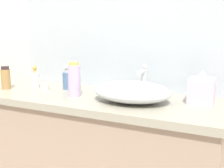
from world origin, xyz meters
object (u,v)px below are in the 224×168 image
(sink_basin, at_px, (132,92))
(perfume_bottle, at_px, (67,79))
(tissue_box, at_px, (202,89))
(spray_can, at_px, (6,78))
(candle_jar, at_px, (45,87))
(soap_dispenser, at_px, (35,79))
(lotion_bottle, at_px, (74,80))

(sink_basin, relative_size, perfume_bottle, 2.65)
(sink_basin, height_order, tissue_box, tissue_box)
(spray_can, bearing_deg, perfume_bottle, 24.29)
(sink_basin, distance_m, perfume_bottle, 0.48)
(spray_can, bearing_deg, sink_basin, 2.93)
(tissue_box, distance_m, candle_jar, 0.90)
(soap_dispenser, bearing_deg, spray_can, -143.77)
(lotion_bottle, bearing_deg, tissue_box, 11.49)
(soap_dispenser, height_order, perfume_bottle, perfume_bottle)
(soap_dispenser, height_order, spray_can, same)
(soap_dispenser, distance_m, candle_jar, 0.11)
(spray_can, bearing_deg, tissue_box, 7.70)
(sink_basin, height_order, lotion_bottle, lotion_bottle)
(sink_basin, distance_m, soap_dispenser, 0.67)
(lotion_bottle, xyz_separation_m, spray_can, (-0.48, -0.02, -0.02))
(tissue_box, bearing_deg, spray_can, -172.30)
(perfume_bottle, xyz_separation_m, spray_can, (-0.34, -0.16, 0.01))
(lotion_bottle, relative_size, tissue_box, 1.12)
(spray_can, distance_m, tissue_box, 1.15)
(lotion_bottle, bearing_deg, soap_dispenser, 166.39)
(sink_basin, distance_m, tissue_box, 0.34)
(tissue_box, bearing_deg, lotion_bottle, -168.51)
(soap_dispenser, xyz_separation_m, spray_can, (-0.14, -0.10, 0.01))
(tissue_box, relative_size, candle_jar, 3.23)
(tissue_box, bearing_deg, candle_jar, -174.62)
(sink_basin, bearing_deg, lotion_bottle, -176.38)
(sink_basin, bearing_deg, perfume_bottle, 166.34)
(perfume_bottle, height_order, spray_can, perfume_bottle)
(soap_dispenser, xyz_separation_m, perfume_bottle, (0.20, 0.05, 0.00))
(soap_dispenser, bearing_deg, sink_basin, -5.27)
(soap_dispenser, relative_size, lotion_bottle, 0.74)
(lotion_bottle, height_order, spray_can, lotion_bottle)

